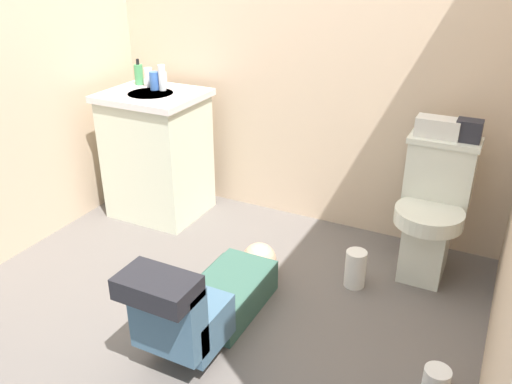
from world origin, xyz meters
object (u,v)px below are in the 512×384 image
at_px(person_plumber, 209,299).
at_px(paper_towel_roll, 355,269).
at_px(toilet, 432,211).
at_px(bottle_blue, 154,81).
at_px(toiletry_bag, 469,131).
at_px(soap_dispenser, 139,74).
at_px(tissue_box, 438,127).
at_px(vanity_cabinet, 158,153).
at_px(bottle_clear, 162,78).
at_px(faucet, 165,79).
at_px(bottle_white, 149,77).
at_px(toilet_paper_roll, 437,380).

height_order(person_plumber, paper_towel_roll, person_plumber).
relative_size(toilet, paper_towel_roll, 3.64).
height_order(person_plumber, bottle_blue, bottle_blue).
bearing_deg(toiletry_bag, paper_towel_roll, -134.65).
xyz_separation_m(toilet, person_plumber, (-0.80, -0.97, -0.19)).
height_order(toiletry_bag, soap_dispenser, soap_dispenser).
height_order(tissue_box, paper_towel_roll, tissue_box).
bearing_deg(vanity_cabinet, bottle_clear, 68.17).
distance_m(faucet, person_plumber, 1.56).
xyz_separation_m(toiletry_bag, paper_towel_roll, (-0.40, -0.41, -0.70)).
height_order(person_plumber, soap_dispenser, soap_dispenser).
xyz_separation_m(vanity_cabinet, bottle_white, (-0.10, 0.10, 0.46)).
distance_m(faucet, paper_towel_roll, 1.67).
bearing_deg(tissue_box, faucet, -179.38).
relative_size(bottle_blue, toilet_paper_roll, 1.02).
height_order(bottle_clear, paper_towel_roll, bottle_clear).
relative_size(person_plumber, soap_dispenser, 6.42).
bearing_deg(bottle_clear, toilet_paper_roll, -24.61).
height_order(paper_towel_roll, toilet_paper_roll, paper_towel_roll).
bearing_deg(tissue_box, toilet, -63.57).
bearing_deg(person_plumber, faucet, 131.57).
relative_size(vanity_cabinet, soap_dispenser, 4.94).
xyz_separation_m(toiletry_bag, bottle_blue, (-1.86, -0.10, 0.07)).
bearing_deg(faucet, bottle_white, -160.35).
relative_size(toilet, person_plumber, 0.70).
bearing_deg(faucet, bottle_clear, -67.72).
distance_m(vanity_cabinet, bottle_clear, 0.49).
distance_m(vanity_cabinet, tissue_box, 1.73).
distance_m(vanity_cabinet, person_plumber, 1.32).
height_order(person_plumber, bottle_clear, bottle_clear).
distance_m(faucet, bottle_blue, 0.08).
xyz_separation_m(toilet, bottle_clear, (-1.70, 0.00, 0.53)).
xyz_separation_m(person_plumber, bottle_clear, (-0.90, 0.97, 0.72)).
height_order(soap_dispenser, bottle_blue, soap_dispenser).
height_order(toilet, toiletry_bag, toiletry_bag).
bearing_deg(bottle_blue, person_plumber, -45.39).
bearing_deg(soap_dispenser, toiletry_bag, 1.08).
relative_size(person_plumber, bottle_blue, 9.50).
distance_m(tissue_box, soap_dispenser, 1.88).
bearing_deg(bottle_blue, tissue_box, 3.28).
bearing_deg(tissue_box, person_plumber, -125.50).
distance_m(tissue_box, toiletry_bag, 0.15).
bearing_deg(toilet_paper_roll, vanity_cabinet, 157.47).
xyz_separation_m(person_plumber, soap_dispenser, (-1.12, 1.02, 0.71)).
xyz_separation_m(vanity_cabinet, paper_towel_roll, (1.43, -0.25, -0.32)).
distance_m(tissue_box, paper_towel_roll, 0.85).
xyz_separation_m(bottle_clear, toilet_paper_roll, (1.92, -0.88, -0.85)).
height_order(bottle_blue, toilet_paper_roll, bottle_blue).
height_order(person_plumber, toilet_paper_roll, person_plumber).
height_order(bottle_blue, bottle_clear, bottle_clear).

